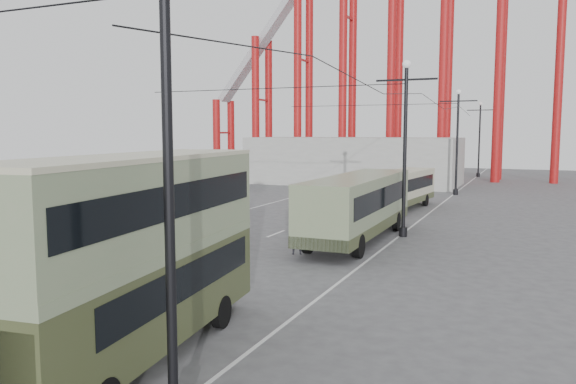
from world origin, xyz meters
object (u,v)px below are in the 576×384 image
at_px(lamp_post_near, 165,5).
at_px(pedestrian, 297,235).
at_px(double_decker_bus, 136,247).
at_px(single_decker_cream, 402,188).
at_px(single_decker_green, 358,204).

distance_m(lamp_post_near, pedestrian, 16.58).
xyz_separation_m(double_decker_bus, single_decker_cream, (0.11, 29.70, -1.25)).
height_order(double_decker_bus, single_decker_cream, double_decker_bus).
xyz_separation_m(lamp_post_near, single_decker_green, (-1.93, 19.01, -5.97)).
relative_size(double_decker_bus, single_decker_cream, 1.05).
relative_size(lamp_post_near, single_decker_green, 0.91).
xyz_separation_m(single_decker_green, single_decker_cream, (-0.45, 12.77, -0.32)).
distance_m(single_decker_cream, pedestrian, 17.20).
xyz_separation_m(lamp_post_near, double_decker_bus, (-2.49, 2.08, -5.04)).
distance_m(single_decker_green, pedestrian, 4.76).
height_order(lamp_post_near, pedestrian, lamp_post_near).
bearing_deg(pedestrian, single_decker_green, -139.86).
bearing_deg(double_decker_bus, single_decker_cream, 82.98).
height_order(lamp_post_near, single_decker_green, lamp_post_near).
bearing_deg(double_decker_bus, lamp_post_near, -46.64).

